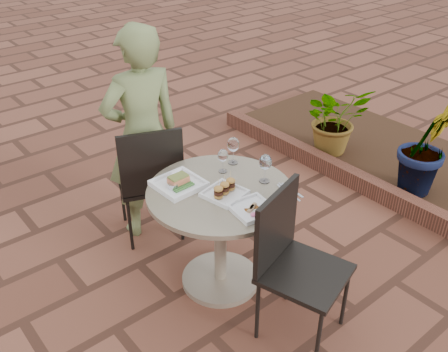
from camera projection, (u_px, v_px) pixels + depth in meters
ground at (222, 270)px, 3.49m from camera, size 60.00×60.00×0.00m
cafe_table at (220, 223)px, 3.14m from camera, size 0.90×0.90×0.73m
chair_far at (150, 175)px, 3.53m from camera, size 0.57×0.57×0.93m
chair_near at (291, 254)px, 2.79m from camera, size 0.55×0.55×0.93m
diner at (142, 135)px, 3.51m from camera, size 0.62×0.44×1.59m
plate_salmon at (179, 183)px, 3.05m from camera, size 0.28×0.28×0.08m
plate_sliders at (225, 191)px, 2.95m from camera, size 0.26×0.26×0.14m
plate_tuna at (252, 208)px, 2.83m from camera, size 0.25×0.25×0.03m
wine_glass_right at (265, 163)px, 3.04m from camera, size 0.08×0.08×0.19m
wine_glass_mid at (223, 156)px, 3.15m from camera, size 0.07×0.07×0.16m
wine_glass_far at (233, 145)px, 3.24m from camera, size 0.08×0.08×0.19m
steel_ramekin at (173, 187)px, 3.01m from camera, size 0.08×0.08×0.05m
cutlery_set at (289, 192)px, 3.00m from camera, size 0.14×0.24×0.00m
planter_curb at (338, 170)px, 4.52m from camera, size 0.12×3.00×0.15m
mulch_bed at (383, 151)px, 4.92m from camera, size 1.30×3.00×0.06m
potted_plant_a at (335, 119)px, 4.70m from camera, size 0.76×0.71×0.67m
potted_plant_b at (427, 145)px, 4.05m from camera, size 0.50×0.42×0.86m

